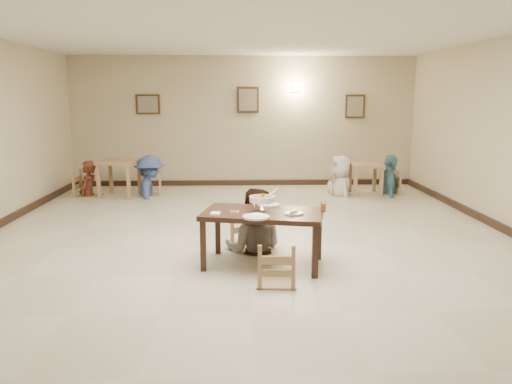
{
  "coord_description": "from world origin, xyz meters",
  "views": [
    {
      "loc": [
        -0.12,
        -6.74,
        2.05
      ],
      "look_at": [
        0.11,
        -0.08,
        0.79
      ],
      "focal_mm": 35.0,
      "sensor_mm": 36.0,
      "label": 1
    }
  ],
  "objects_px": {
    "main_table": "(263,218)",
    "bg_table_right": "(366,170)",
    "drink_glass": "(323,207)",
    "main_diner": "(254,188)",
    "bg_diner_c": "(341,156)",
    "bg_chair_rr": "(390,173)",
    "bg_diner_b": "(149,155)",
    "bg_chair_rl": "(341,174)",
    "chair_far": "(250,213)",
    "bg_table_left": "(119,167)",
    "chair_near": "(277,243)",
    "bg_diner_d": "(391,154)",
    "bg_chair_lr": "(150,174)",
    "curry_warmer": "(262,199)",
    "bg_chair_ll": "(87,172)",
    "bg_diner_a": "(87,161)"
  },
  "relations": [
    {
      "from": "bg_table_right",
      "to": "bg_diner_b",
      "type": "distance_m",
      "value": 4.6
    },
    {
      "from": "curry_warmer",
      "to": "bg_chair_rl",
      "type": "xyz_separation_m",
      "value": [
        1.9,
        4.57,
        -0.4
      ]
    },
    {
      "from": "chair_far",
      "to": "bg_diner_c",
      "type": "distance_m",
      "value": 4.31
    },
    {
      "from": "drink_glass",
      "to": "bg_diner_b",
      "type": "height_order",
      "value": "bg_diner_b"
    },
    {
      "from": "main_diner",
      "to": "bg_chair_rr",
      "type": "xyz_separation_m",
      "value": [
        3.06,
        3.92,
        -0.41
      ]
    },
    {
      "from": "bg_diner_c",
      "to": "curry_warmer",
      "type": "bearing_deg",
      "value": -33.59
    },
    {
      "from": "bg_diner_c",
      "to": "bg_diner_d",
      "type": "bearing_deg",
      "value": 80.13
    },
    {
      "from": "main_diner",
      "to": "bg_table_right",
      "type": "bearing_deg",
      "value": -114.85
    },
    {
      "from": "bg_chair_rr",
      "to": "bg_diner_c",
      "type": "height_order",
      "value": "bg_diner_c"
    },
    {
      "from": "chair_far",
      "to": "bg_table_left",
      "type": "xyz_separation_m",
      "value": [
        -2.67,
        3.79,
        0.13
      ]
    },
    {
      "from": "curry_warmer",
      "to": "bg_diner_b",
      "type": "height_order",
      "value": "bg_diner_b"
    },
    {
      "from": "main_table",
      "to": "bg_chair_rl",
      "type": "relative_size",
      "value": 1.79
    },
    {
      "from": "main_diner",
      "to": "main_table",
      "type": "bearing_deg",
      "value": 106.23
    },
    {
      "from": "bg_chair_ll",
      "to": "bg_diner_b",
      "type": "xyz_separation_m",
      "value": [
        1.29,
        0.05,
        0.34
      ]
    },
    {
      "from": "chair_near",
      "to": "bg_table_left",
      "type": "height_order",
      "value": "chair_near"
    },
    {
      "from": "bg_chair_rl",
      "to": "bg_chair_rr",
      "type": "relative_size",
      "value": 0.99
    },
    {
      "from": "bg_chair_lr",
      "to": "bg_diner_a",
      "type": "bearing_deg",
      "value": -95.74
    },
    {
      "from": "bg_table_left",
      "to": "bg_diner_b",
      "type": "bearing_deg",
      "value": -1.27
    },
    {
      "from": "bg_chair_rl",
      "to": "bg_diner_b",
      "type": "xyz_separation_m",
      "value": [
        -4.05,
        -0.01,
        0.42
      ]
    },
    {
      "from": "bg_diner_b",
      "to": "bg_diner_c",
      "type": "xyz_separation_m",
      "value": [
        4.05,
        0.01,
        -0.03
      ]
    },
    {
      "from": "chair_far",
      "to": "chair_near",
      "type": "xyz_separation_m",
      "value": [
        0.26,
        -1.38,
        -0.03
      ]
    },
    {
      "from": "chair_near",
      "to": "bg_chair_rr",
      "type": "xyz_separation_m",
      "value": [
        2.84,
        5.19,
        -0.02
      ]
    },
    {
      "from": "main_table",
      "to": "bg_chair_rl",
      "type": "xyz_separation_m",
      "value": [
        1.89,
        4.53,
        -0.16
      ]
    },
    {
      "from": "chair_near",
      "to": "bg_diner_c",
      "type": "distance_m",
      "value": 5.47
    },
    {
      "from": "curry_warmer",
      "to": "drink_glass",
      "type": "height_order",
      "value": "curry_warmer"
    },
    {
      "from": "bg_chair_rr",
      "to": "bg_table_left",
      "type": "bearing_deg",
      "value": -81.07
    },
    {
      "from": "bg_chair_lr",
      "to": "bg_diner_d",
      "type": "bearing_deg",
      "value": 82.53
    },
    {
      "from": "curry_warmer",
      "to": "bg_chair_lr",
      "type": "height_order",
      "value": "curry_warmer"
    },
    {
      "from": "drink_glass",
      "to": "bg_table_left",
      "type": "xyz_separation_m",
      "value": [
        -3.55,
        4.58,
        -0.12
      ]
    },
    {
      "from": "chair_far",
      "to": "bg_table_left",
      "type": "relative_size",
      "value": 1.15
    },
    {
      "from": "chair_far",
      "to": "main_diner",
      "type": "xyz_separation_m",
      "value": [
        0.05,
        -0.11,
        0.36
      ]
    },
    {
      "from": "bg_table_left",
      "to": "bg_chair_lr",
      "type": "relative_size",
      "value": 0.91
    },
    {
      "from": "bg_chair_rr",
      "to": "bg_diner_b",
      "type": "bearing_deg",
      "value": -80.88
    },
    {
      "from": "bg_chair_ll",
      "to": "bg_chair_lr",
      "type": "xyz_separation_m",
      "value": [
        1.29,
        0.05,
        -0.05
      ]
    },
    {
      "from": "bg_chair_lr",
      "to": "chair_far",
      "type": "bearing_deg",
      "value": 20.4
    },
    {
      "from": "main_table",
      "to": "bg_table_right",
      "type": "bearing_deg",
      "value": 74.15
    },
    {
      "from": "main_table",
      "to": "bg_table_left",
      "type": "xyz_separation_m",
      "value": [
        -2.81,
        4.53,
        0.02
      ]
    },
    {
      "from": "bg_table_right",
      "to": "main_diner",
      "type": "bearing_deg",
      "value": -122.78
    },
    {
      "from": "main_table",
      "to": "bg_diner_c",
      "type": "relative_size",
      "value": 0.95
    },
    {
      "from": "bg_chair_rl",
      "to": "main_diner",
      "type": "bearing_deg",
      "value": 151.25
    },
    {
      "from": "drink_glass",
      "to": "main_diner",
      "type": "bearing_deg",
      "value": 140.81
    },
    {
      "from": "chair_near",
      "to": "main_table",
      "type": "bearing_deg",
      "value": -74.53
    },
    {
      "from": "drink_glass",
      "to": "bg_chair_lr",
      "type": "distance_m",
      "value": 5.41
    },
    {
      "from": "bg_chair_lr",
      "to": "bg_diner_d",
      "type": "height_order",
      "value": "bg_diner_d"
    },
    {
      "from": "main_diner",
      "to": "bg_chair_rl",
      "type": "xyz_separation_m",
      "value": [
        1.98,
        3.9,
        -0.41
      ]
    },
    {
      "from": "bg_chair_rl",
      "to": "bg_diner_c",
      "type": "height_order",
      "value": "bg_diner_c"
    },
    {
      "from": "bg_chair_lr",
      "to": "main_diner",
      "type": "bearing_deg",
      "value": 20.22
    },
    {
      "from": "chair_far",
      "to": "bg_chair_rr",
      "type": "xyz_separation_m",
      "value": [
        3.1,
        3.81,
        -0.05
      ]
    },
    {
      "from": "chair_far",
      "to": "drink_glass",
      "type": "relative_size",
      "value": 7.41
    },
    {
      "from": "main_table",
      "to": "drink_glass",
      "type": "height_order",
      "value": "drink_glass"
    }
  ]
}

